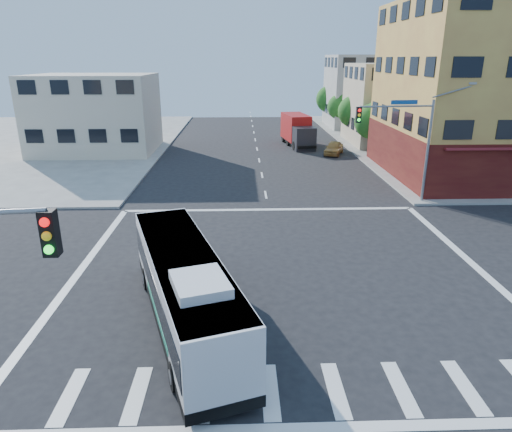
{
  "coord_description": "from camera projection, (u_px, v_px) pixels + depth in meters",
  "views": [
    {
      "loc": [
        -1.81,
        -19.28,
        9.54
      ],
      "look_at": [
        -1.07,
        2.53,
        1.97
      ],
      "focal_mm": 32.0,
      "sensor_mm": 36.0,
      "label": 1
    }
  ],
  "objects": [
    {
      "name": "building_east_near",
      "position": [
        403.0,
        104.0,
        52.54
      ],
      "size": [
        12.06,
        10.06,
        9.0
      ],
      "color": "#B8A78C",
      "rests_on": "ground"
    },
    {
      "name": "street_tree_b",
      "position": [
        355.0,
        109.0,
        54.46
      ],
      "size": [
        3.8,
        3.8,
        5.79
      ],
      "color": "#382014",
      "rests_on": "ground"
    },
    {
      "name": "building_west",
      "position": [
        96.0,
        114.0,
        47.84
      ],
      "size": [
        12.06,
        10.06,
        8.0
      ],
      "color": "beige",
      "rests_on": "ground"
    },
    {
      "name": "box_truck",
      "position": [
        298.0,
        131.0,
        51.98
      ],
      "size": [
        3.29,
        7.92,
        3.46
      ],
      "rotation": [
        0.0,
        0.0,
        0.14
      ],
      "color": "#232227",
      "rests_on": "ground"
    },
    {
      "name": "ground",
      "position": [
        281.0,
        273.0,
        21.39
      ],
      "size": [
        120.0,
        120.0,
        0.0
      ],
      "primitive_type": "plane",
      "color": "black",
      "rests_on": "ground"
    },
    {
      "name": "transit_bus",
      "position": [
        185.0,
        288.0,
        16.77
      ],
      "size": [
        5.48,
        10.94,
        3.18
      ],
      "rotation": [
        0.0,
        0.0,
        0.31
      ],
      "color": "black",
      "rests_on": "ground"
    },
    {
      "name": "street_tree_c",
      "position": [
        341.0,
        105.0,
        62.11
      ],
      "size": [
        3.4,
        3.4,
        5.29
      ],
      "color": "#382014",
      "rests_on": "ground"
    },
    {
      "name": "signal_mast_ne",
      "position": [
        405.0,
        131.0,
        30.07
      ],
      "size": [
        7.91,
        1.13,
        8.07
      ],
      "color": "gray",
      "rests_on": "ground"
    },
    {
      "name": "street_tree_a",
      "position": [
        373.0,
        119.0,
        46.96
      ],
      "size": [
        3.6,
        3.6,
        5.53
      ],
      "color": "#382014",
      "rests_on": "ground"
    },
    {
      "name": "building_east_far",
      "position": [
        371.0,
        92.0,
        65.6
      ],
      "size": [
        12.06,
        10.06,
        10.0
      ],
      "color": "#A8A7A2",
      "rests_on": "ground"
    },
    {
      "name": "corner_building_ne",
      "position": [
        505.0,
        105.0,
        37.55
      ],
      "size": [
        18.1,
        15.44,
        14.0
      ],
      "color": "gold",
      "rests_on": "ground"
    },
    {
      "name": "parked_car",
      "position": [
        334.0,
        148.0,
        47.61
      ],
      "size": [
        2.9,
        4.24,
        1.34
      ],
      "primitive_type": "imported",
      "rotation": [
        0.0,
        0.0,
        -0.37
      ],
      "color": "#BB893F",
      "rests_on": "ground"
    },
    {
      "name": "street_tree_d",
      "position": [
        330.0,
        97.0,
        69.53
      ],
      "size": [
        4.0,
        4.0,
        6.03
      ],
      "color": "#382014",
      "rests_on": "ground"
    }
  ]
}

